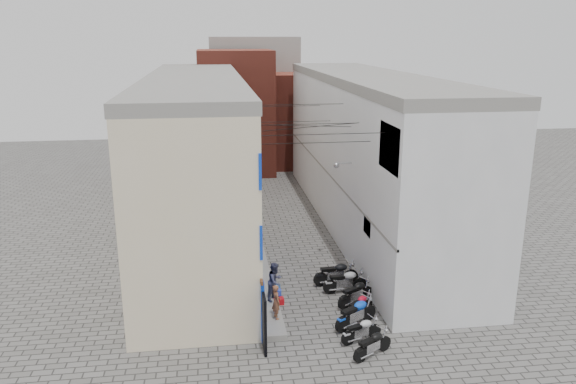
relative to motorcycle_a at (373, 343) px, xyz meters
name	(u,v)px	position (x,y,z in m)	size (l,w,h in m)	color
ground	(329,338)	(-1.27, 1.45, -0.52)	(90.00, 90.00, 0.00)	#5D5B57
plinth	(250,226)	(-3.32, 14.45, -0.40)	(0.90, 26.00, 0.25)	gray
building_left	(197,156)	(-6.25, 14.40, 3.97)	(5.10, 27.00, 9.00)	beige
building_right	(367,151)	(3.73, 14.45, 3.98)	(5.94, 26.00, 9.00)	silver
building_far_brick_left	(236,112)	(-3.27, 29.45, 4.48)	(6.00, 6.00, 10.00)	maroon
building_far_brick_right	(292,119)	(1.73, 31.45, 3.48)	(5.00, 6.00, 8.00)	maroon
building_far_concrete	(254,98)	(-1.27, 35.45, 4.98)	(8.00, 5.00, 11.00)	gray
far_shopfront	(264,163)	(-1.27, 26.65, 0.68)	(2.00, 0.30, 2.40)	black
overhead_wires	(299,122)	(-1.27, 9.09, 6.60)	(5.80, 13.02, 1.32)	black
motorcycle_a	(373,343)	(0.00, 0.00, 0.00)	(0.57, 1.81, 1.05)	black
motorcycle_b	(361,329)	(-0.13, 1.05, -0.02)	(0.55, 1.73, 1.00)	#B7B8BC
motorcycle_c	(356,312)	(-0.04, 2.18, 0.10)	(0.68, 2.14, 1.24)	blue
motorcycle_d	(360,305)	(0.32, 3.00, -0.02)	(0.55, 1.73, 1.00)	red
motorcycle_e	(356,292)	(0.43, 4.01, 0.05)	(0.63, 2.00, 1.16)	black
motorcycle_f	(345,280)	(0.26, 5.22, 0.07)	(0.64, 2.04, 1.18)	#9E9EA2
motorcycle_g	(336,272)	(0.03, 6.05, 0.09)	(0.67, 2.13, 1.24)	black
person_a	(276,302)	(-3.13, 2.83, 0.44)	(0.52, 0.34, 1.42)	brown
person_b	(275,281)	(-2.97, 4.49, 0.56)	(0.81, 0.63, 1.66)	#383A54
water_jug_near	(278,295)	(-2.82, 4.86, -0.27)	(0.32, 0.32, 0.50)	blue
water_jug_far	(277,290)	(-2.82, 5.30, -0.26)	(0.34, 0.34, 0.53)	blue
red_crate	(279,301)	(-2.82, 4.52, -0.39)	(0.43, 0.32, 0.27)	#B80D15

